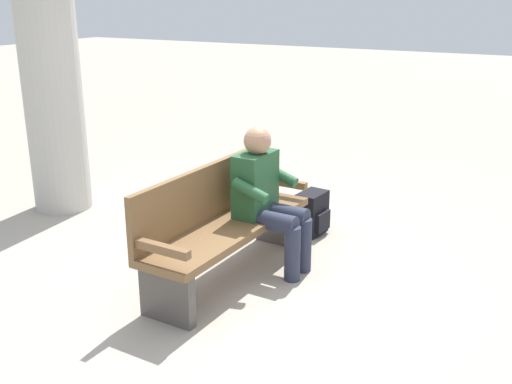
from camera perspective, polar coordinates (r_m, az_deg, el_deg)
The scene contains 5 objects.
ground_plane at distance 4.93m, azimuth -2.40°, elevation -7.97°, with size 40.00×40.00×0.00m, color #A89E8E.
bench_near at distance 4.78m, azimuth -3.18°, elevation -2.84°, with size 1.82×0.54×0.90m.
person_seated at distance 4.85m, azimuth 1.06°, elevation -0.37°, with size 0.58×0.58×1.18m.
backpack at distance 5.72m, azimuth 5.34°, elevation -2.02°, with size 0.33×0.27×0.41m.
support_pillar at distance 6.43m, azimuth -19.27°, elevation 15.12°, with size 0.58×0.58×3.86m, color #B2AFA8.
Camera 1 is at (3.77, 2.30, 2.18)m, focal length 42.44 mm.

